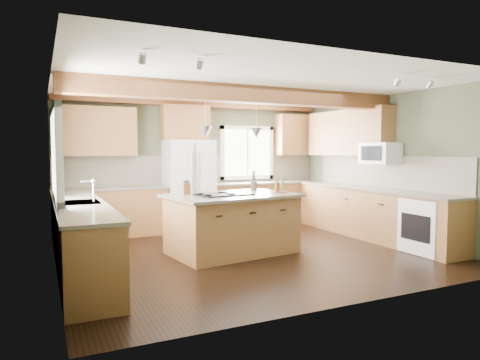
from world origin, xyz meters
name	(u,v)px	position (x,y,z in m)	size (l,w,h in m)	color
floor	(250,252)	(0.00, 0.00, 0.00)	(5.60, 5.60, 0.00)	black
ceiling	(250,85)	(0.00, 0.00, 2.60)	(5.60, 5.60, 0.00)	silver
wall_back	(197,165)	(0.00, 2.50, 1.30)	(5.60, 5.60, 0.00)	#3F4531
wall_left	(54,174)	(-2.80, 0.00, 1.30)	(5.00, 5.00, 0.00)	#3F4531
wall_right	(387,167)	(2.80, 0.00, 1.30)	(5.00, 5.00, 0.00)	#3F4531
ceiling_beam	(247,95)	(0.00, 0.10, 2.47)	(5.55, 0.26, 0.26)	brown
soffit_trim	(198,104)	(0.00, 2.40, 2.54)	(5.55, 0.20, 0.10)	brown
backsplash_back	(197,169)	(0.00, 2.48, 1.21)	(5.58, 0.03, 0.58)	brown
backsplash_right	(384,172)	(2.78, 0.05, 1.21)	(0.03, 3.70, 0.58)	brown
base_cab_back_left	(111,213)	(-1.79, 2.20, 0.44)	(2.02, 0.60, 0.88)	brown
counter_back_left	(110,188)	(-1.79, 2.20, 0.90)	(2.06, 0.64, 0.04)	#494135
base_cab_back_right	(266,204)	(1.49, 2.20, 0.44)	(2.62, 0.60, 0.88)	brown
counter_back_right	(266,183)	(1.49, 2.20, 0.90)	(2.66, 0.64, 0.04)	#494135
base_cab_left	(80,238)	(-2.50, 0.05, 0.44)	(0.60, 3.70, 0.88)	brown
counter_left	(79,204)	(-2.50, 0.05, 0.90)	(0.64, 3.74, 0.04)	#494135
base_cab_right	(371,214)	(2.50, 0.05, 0.44)	(0.60, 3.70, 0.88)	brown
counter_right	(372,189)	(2.50, 0.05, 0.90)	(0.64, 3.74, 0.04)	#494135
upper_cab_back_left	(97,131)	(-1.99, 2.33, 1.95)	(1.40, 0.35, 0.90)	brown
upper_cab_over_fridge	(185,123)	(-0.30, 2.33, 2.15)	(0.96, 0.35, 0.70)	brown
upper_cab_right	(348,133)	(2.62, 0.90, 1.95)	(0.35, 2.20, 0.90)	brown
upper_cab_back_corner	(295,135)	(2.30, 2.33, 1.95)	(0.90, 0.35, 0.90)	brown
window_left	(55,154)	(-2.78, 0.05, 1.55)	(0.04, 1.60, 1.05)	white
window_back	(247,153)	(1.15, 2.48, 1.55)	(1.10, 0.04, 1.00)	white
sink	(79,203)	(-2.50, 0.05, 0.91)	(0.50, 0.65, 0.03)	#262628
faucet	(93,192)	(-2.32, 0.05, 1.05)	(0.02, 0.02, 0.28)	#B2B2B7
dishwasher	(92,262)	(-2.49, -1.25, 0.43)	(0.60, 0.60, 0.84)	white
oven	(430,226)	(2.49, -1.25, 0.43)	(0.60, 0.72, 0.84)	white
microwave	(380,153)	(2.58, -0.05, 1.55)	(0.40, 0.70, 0.38)	white
pendant_left	(205,132)	(-0.72, 0.03, 1.88)	(0.18, 0.18, 0.16)	#B2B2B7
pendant_right	(256,133)	(0.19, 0.16, 1.88)	(0.18, 0.18, 0.16)	#B2B2B7
refrigerator	(189,186)	(-0.30, 2.12, 0.90)	(0.90, 0.74, 1.80)	white
island	(232,225)	(-0.27, 0.10, 0.44)	(1.84, 1.13, 0.88)	brown
island_top	(232,196)	(-0.27, 0.10, 0.90)	(1.97, 1.25, 0.04)	#494135
cooktop	(223,194)	(-0.42, 0.08, 0.93)	(0.80, 0.53, 0.02)	black
knife_block	(186,189)	(-0.91, 0.40, 1.01)	(0.11, 0.08, 0.18)	brown
utensil_crock	(254,185)	(0.40, 0.66, 1.00)	(0.11, 0.11, 0.15)	#3B342F
bottle_tray	(280,185)	(0.58, 0.08, 1.03)	(0.25, 0.25, 0.23)	brown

